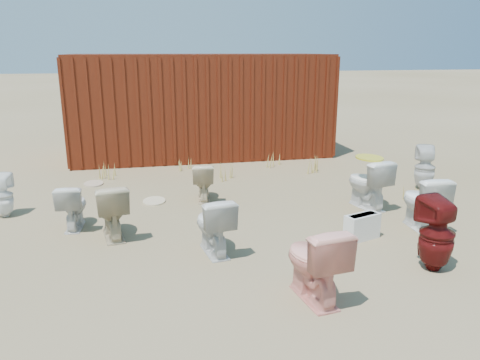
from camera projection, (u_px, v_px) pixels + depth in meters
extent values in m
plane|color=brown|center=(249.00, 227.00, 6.80)|extent=(100.00, 100.00, 0.00)
cube|color=#4D180C|center=(201.00, 105.00, 11.38)|extent=(6.00, 2.40, 2.40)
imported|color=silver|center=(73.00, 206.00, 6.70)|extent=(0.42, 0.68, 0.66)
imported|color=#F69D8E|center=(314.00, 262.00, 4.74)|extent=(0.57, 0.87, 0.83)
imported|color=silver|center=(213.00, 225.00, 5.86)|extent=(0.52, 0.79, 0.75)
imported|color=#580F0F|center=(437.00, 234.00, 5.38)|extent=(0.46, 0.47, 0.88)
imported|color=white|center=(423.00, 202.00, 6.63)|extent=(0.49, 0.82, 0.81)
imported|color=white|center=(3.00, 196.00, 7.15)|extent=(0.33, 0.33, 0.68)
imported|color=#C3B38F|center=(112.00, 210.00, 6.35)|extent=(0.55, 0.81, 0.77)
imported|color=beige|center=(203.00, 181.00, 7.97)|extent=(0.44, 0.68, 0.65)
imported|color=white|center=(367.00, 183.00, 7.55)|extent=(0.61, 0.88, 0.82)
imported|color=silver|center=(425.00, 168.00, 8.57)|extent=(0.49, 0.49, 0.81)
ellipsoid|color=gold|center=(369.00, 158.00, 7.44)|extent=(0.42, 0.52, 0.02)
cube|color=silver|center=(362.00, 227.00, 6.34)|extent=(0.54, 0.35, 0.35)
ellipsoid|color=beige|center=(154.00, 201.00, 7.94)|extent=(0.42, 0.52, 0.02)
ellipsoid|color=tan|center=(94.00, 184.00, 8.98)|extent=(0.41, 0.50, 0.02)
cone|color=#B09B46|center=(106.00, 170.00, 9.41)|extent=(0.36, 0.36, 0.33)
cone|color=#B09B46|center=(226.00, 172.00, 9.28)|extent=(0.32, 0.32, 0.31)
cone|color=#B09B46|center=(314.00, 165.00, 9.81)|extent=(0.36, 0.36, 0.34)
cone|color=#B09B46|center=(185.00, 165.00, 9.95)|extent=(0.30, 0.30, 0.24)
cone|color=#B09B46|center=(274.00, 160.00, 10.34)|extent=(0.34, 0.34, 0.29)
cone|color=#B09B46|center=(411.00, 194.00, 7.93)|extent=(0.28, 0.28, 0.26)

